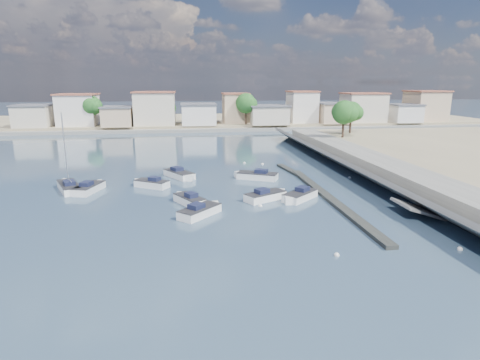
% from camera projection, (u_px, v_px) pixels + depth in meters
% --- Properties ---
extents(ground, '(400.00, 400.00, 0.00)m').
position_uv_depth(ground, '(230.00, 153.00, 69.78)').
color(ground, '#293F53').
rests_on(ground, ground).
extents(seawall_walkway, '(5.00, 90.00, 1.80)m').
position_uv_depth(seawall_walkway, '(417.00, 181.00, 46.08)').
color(seawall_walkway, slate).
rests_on(seawall_walkway, ground).
extents(breakwater, '(2.00, 31.02, 0.35)m').
position_uv_depth(breakwater, '(320.00, 192.00, 44.39)').
color(breakwater, black).
rests_on(breakwater, ground).
extents(far_shore_land, '(160.00, 40.00, 1.40)m').
position_uv_depth(far_shore_land, '(210.00, 121.00, 119.64)').
color(far_shore_land, gray).
rests_on(far_shore_land, ground).
extents(far_shore_quay, '(160.00, 2.50, 0.80)m').
position_uv_depth(far_shore_quay, '(216.00, 130.00, 99.50)').
color(far_shore_quay, slate).
rests_on(far_shore_quay, ground).
extents(far_town, '(113.01, 12.80, 8.35)m').
position_uv_depth(far_town, '(254.00, 110.00, 105.57)').
color(far_town, beige).
rests_on(far_town, far_shore_land).
extents(shore_trees, '(74.56, 38.32, 7.92)m').
position_uv_depth(shore_trees, '(251.00, 107.00, 96.47)').
color(shore_trees, '#38281E').
rests_on(shore_trees, ground).
extents(motorboat_a, '(3.30, 4.30, 1.48)m').
position_uv_depth(motorboat_a, '(188.00, 200.00, 40.58)').
color(motorboat_a, white).
rests_on(motorboat_a, ground).
extents(motorboat_b, '(4.28, 4.41, 1.48)m').
position_uv_depth(motorboat_b, '(201.00, 211.00, 37.03)').
color(motorboat_b, white).
rests_on(motorboat_b, ground).
extents(motorboat_c, '(5.49, 3.94, 1.48)m').
position_uv_depth(motorboat_c, '(255.00, 176.00, 50.95)').
color(motorboat_c, white).
rests_on(motorboat_c, ground).
extents(motorboat_d, '(4.43, 4.28, 1.48)m').
position_uv_depth(motorboat_d, '(299.00, 196.00, 41.83)').
color(motorboat_d, white).
rests_on(motorboat_d, ground).
extents(motorboat_e, '(3.02, 5.05, 1.48)m').
position_uv_depth(motorboat_e, '(90.00, 188.00, 45.14)').
color(motorboat_e, white).
rests_on(motorboat_e, ground).
extents(motorboat_f, '(4.27, 3.53, 1.48)m').
position_uv_depth(motorboat_f, '(150.00, 184.00, 47.01)').
color(motorboat_f, white).
rests_on(motorboat_f, ground).
extents(motorboat_g, '(4.19, 5.20, 1.48)m').
position_uv_depth(motorboat_g, '(180.00, 175.00, 51.59)').
color(motorboat_g, white).
rests_on(motorboat_g, ground).
extents(motorboat_h, '(4.80, 3.67, 1.48)m').
position_uv_depth(motorboat_h, '(267.00, 196.00, 41.95)').
color(motorboat_h, white).
rests_on(motorboat_h, ground).
extents(sailboat, '(3.86, 5.87, 9.00)m').
position_uv_depth(sailboat, '(69.00, 187.00, 45.61)').
color(sailboat, white).
rests_on(sailboat, ground).
extents(mooring_buoys, '(14.02, 34.54, 0.40)m').
position_uv_depth(mooring_buoys, '(304.00, 192.00, 44.92)').
color(mooring_buoys, white).
rests_on(mooring_buoys, ground).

